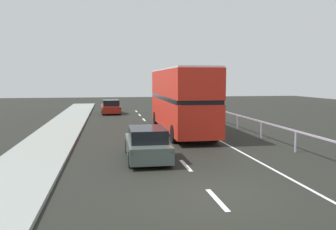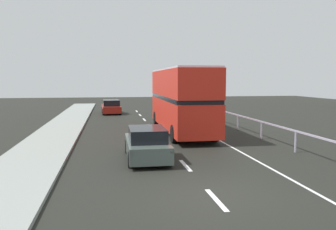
% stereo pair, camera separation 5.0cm
% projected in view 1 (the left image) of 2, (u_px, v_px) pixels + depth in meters
% --- Properties ---
extents(ground_plane, '(73.12, 120.00, 0.10)m').
position_uv_depth(ground_plane, '(211.00, 194.00, 10.81)').
color(ground_plane, black).
extents(lane_paint_markings, '(3.33, 46.00, 0.01)m').
position_uv_depth(lane_paint_markings, '(201.00, 142.00, 19.47)').
color(lane_paint_markings, silver).
rests_on(lane_paint_markings, ground).
extents(bridge_side_railing, '(0.10, 42.00, 1.06)m').
position_uv_depth(bridge_side_railing, '(261.00, 124.00, 20.51)').
color(bridge_side_railing, '#B2A8C0').
rests_on(bridge_side_railing, ground).
extents(double_decker_bus_red, '(2.64, 10.99, 4.17)m').
position_uv_depth(double_decker_bus_red, '(181.00, 98.00, 23.10)').
color(double_decker_bus_red, red).
rests_on(double_decker_bus_red, ground).
extents(hatchback_car_near, '(1.78, 4.21, 1.40)m').
position_uv_depth(hatchback_car_near, '(147.00, 144.00, 15.30)').
color(hatchback_car_near, '#46514C').
rests_on(hatchback_car_near, ground).
extents(sedan_car_ahead, '(1.99, 4.17, 1.42)m').
position_uv_depth(sedan_car_ahead, '(111.00, 107.00, 35.74)').
color(sedan_car_ahead, maroon).
rests_on(sedan_car_ahead, ground).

